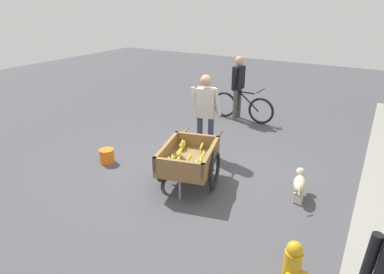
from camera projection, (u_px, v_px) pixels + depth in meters
name	position (u px, v px, depth m)	size (l,w,h in m)	color
ground_plane	(194.00, 172.00, 5.78)	(24.00, 24.00, 0.00)	#47474C
fruit_cart	(188.00, 160.00, 5.25)	(1.79, 1.17, 0.69)	olive
vendor_person	(206.00, 109.00, 6.07)	(0.28, 0.59, 1.60)	#333851
bicycle	(242.00, 107.00, 8.15)	(0.46, 1.66, 0.85)	black
cyclist_person	(238.00, 82.00, 7.99)	(0.52, 0.21, 1.60)	#4C4742
dog	(300.00, 182.00, 4.93)	(0.66, 0.27, 0.40)	beige
fire_hydrant	(292.00, 269.00, 3.26)	(0.25, 0.25, 0.67)	gold
plastic_bucket	(107.00, 156.00, 6.07)	(0.27, 0.27, 0.27)	orange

